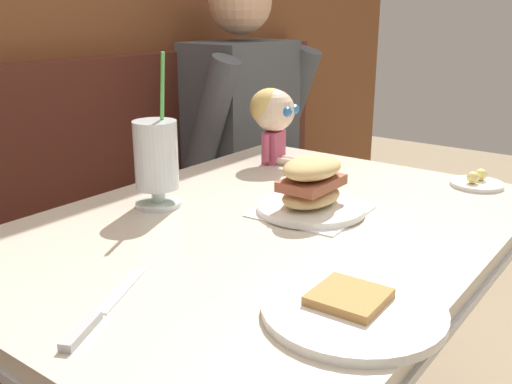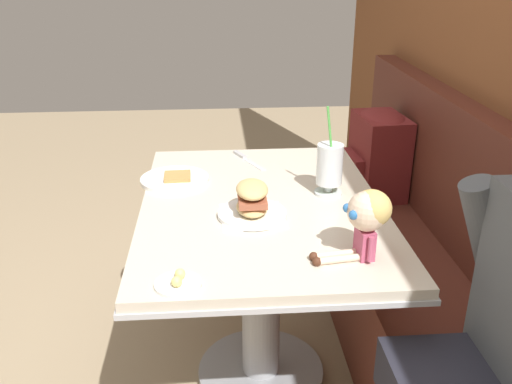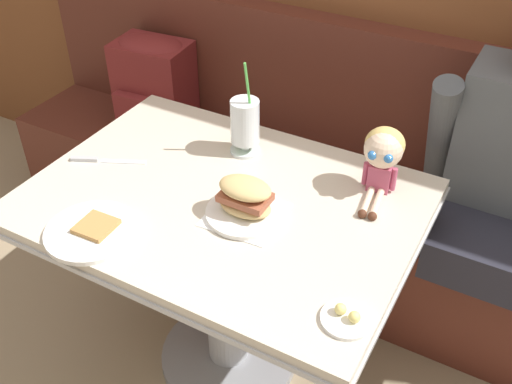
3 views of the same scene
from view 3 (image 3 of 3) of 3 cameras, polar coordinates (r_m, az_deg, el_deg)
name	(u,v)px [view 3 (image 3 of 3)]	position (r m, az deg, el deg)	size (l,w,h in m)	color
booth_bench	(307,194)	(2.40, 4.96, -0.23)	(2.60, 0.48, 1.00)	#512319
diner_table	(224,248)	(1.83, -3.05, -5.34)	(1.11, 0.81, 0.74)	beige
toast_plate	(92,231)	(1.63, -15.40, -3.60)	(0.25, 0.25, 0.03)	white
milkshake_glass	(245,124)	(1.84, -1.06, 6.53)	(0.10, 0.10, 0.32)	silver
sandwich_plate	(245,202)	(1.61, -1.04, -0.95)	(0.22, 0.22, 0.12)	white
butter_saucer	(347,318)	(1.38, 8.69, -11.82)	(0.12, 0.12, 0.04)	white
butter_knife	(95,160)	(1.91, -15.14, 3.01)	(0.22, 0.12, 0.01)	silver
seated_doll	(383,152)	(1.69, 12.08, 3.74)	(0.13, 0.22, 0.20)	#B74C6B
backpack	(154,83)	(2.52, -9.79, 10.24)	(0.32, 0.27, 0.41)	maroon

